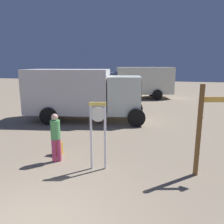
{
  "coord_description": "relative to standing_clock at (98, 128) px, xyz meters",
  "views": [
    {
      "loc": [
        2.41,
        -2.84,
        3.04
      ],
      "look_at": [
        0.17,
        5.39,
        1.2
      ],
      "focal_mm": 35.03,
      "sensor_mm": 36.0,
      "label": 1
    }
  ],
  "objects": [
    {
      "name": "box_truck_near",
      "position": [
        -2.79,
        5.46,
        0.3
      ],
      "size": [
        6.77,
        3.62,
        2.81
      ],
      "color": "silver",
      "rests_on": "ground_plane"
    },
    {
      "name": "box_truck_far",
      "position": [
        -1.24,
        14.51,
        0.31
      ],
      "size": [
        7.59,
        4.36,
        2.84
      ],
      "color": "silver",
      "rests_on": "ground_plane"
    },
    {
      "name": "person_near_clock",
      "position": [
        -1.46,
        0.13,
        -0.38
      ],
      "size": [
        0.3,
        0.3,
        1.57
      ],
      "color": "#BC3967",
      "rests_on": "ground_plane"
    },
    {
      "name": "standing_clock",
      "position": [
        0.0,
        0.0,
        0.0
      ],
      "size": [
        0.49,
        0.2,
        2.02
      ],
      "color": "silver",
      "rests_on": "ground_plane"
    },
    {
      "name": "arrow_sign",
      "position": [
        3.04,
        0.44,
        0.4
      ],
      "size": [
        0.96,
        0.43,
        2.56
      ],
      "color": "brown",
      "rests_on": "ground_plane"
    },
    {
      "name": "backpack",
      "position": [
        -1.69,
        0.64,
        -1.04
      ],
      "size": [
        0.29,
        0.23,
        0.45
      ],
      "color": "gold",
      "rests_on": "ground_plane"
    }
  ]
}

